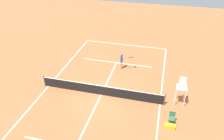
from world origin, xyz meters
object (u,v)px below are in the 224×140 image
player_serving (122,60)px  equipment_bag (170,126)px  umpire_chair (182,87)px  courtside_chair_near (172,117)px  tennis_ball (133,77)px

player_serving → equipment_bag: player_serving is taller
umpire_chair → courtside_chair_near: (0.54, 2.40, -1.07)m
tennis_ball → umpire_chair: (-4.27, 2.80, 1.57)m
player_serving → courtside_chair_near: player_serving is taller
umpire_chair → player_serving: bearing=-36.3°
equipment_bag → tennis_ball: bearing=-57.5°
umpire_chair → tennis_ball: bearing=-33.3°
tennis_ball → equipment_bag: bearing=122.5°
player_serving → tennis_ball: (-1.34, 1.32, -1.00)m
umpire_chair → equipment_bag: (0.62, 2.92, -1.46)m
player_serving → umpire_chair: 6.99m
tennis_ball → umpire_chair: bearing=146.7°
player_serving → tennis_ball: bearing=29.1°
player_serving → courtside_chair_near: size_ratio=1.83×
player_serving → equipment_bag: bearing=19.1°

